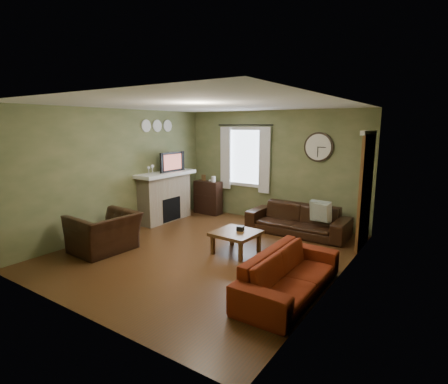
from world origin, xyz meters
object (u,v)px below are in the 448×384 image
Objects in this scene: bookshelf at (208,197)px; sofa_red at (290,274)px; sofa_brown at (297,220)px; coffee_table at (236,242)px; armchair at (104,232)px.

sofa_red is at bearing -39.74° from bookshelf.
sofa_brown is 1.75m from coffee_table.
armchair is (-2.50, -2.94, 0.04)m from sofa_brown.
armchair is 1.45× the size of coffee_table.
bookshelf is 0.43× the size of sofa_red.
bookshelf is 0.41× the size of sofa_brown.
armchair reaches higher than sofa_red.
sofa_brown is at bearing 142.99° from armchair.
bookshelf reaches higher than coffee_table.
sofa_brown is 1.07× the size of sofa_red.
bookshelf is at bearing 136.22° from coffee_table.
armchair is (-3.46, -0.34, 0.06)m from sofa_red.
sofa_red is 1.70m from coffee_table.
coffee_table is (-1.42, 0.91, -0.09)m from sofa_red.
sofa_brown is at bearing 74.46° from coffee_table.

